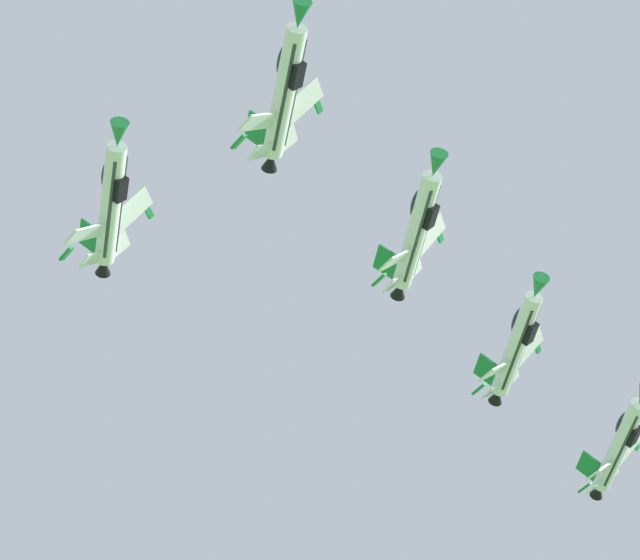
{
  "coord_description": "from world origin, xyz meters",
  "views": [
    {
      "loc": [
        3.37,
        1.86,
        1.43
      ],
      "look_at": [
        -27.64,
        77.28,
        97.22
      ],
      "focal_mm": 79.59,
      "sensor_mm": 36.0,
      "label": 1
    }
  ],
  "objects_px": {
    "fighter_jet_right_wing": "(111,202)",
    "fighter_jet_left_outer": "(517,343)",
    "fighter_jet_lead": "(285,90)",
    "fighter_jet_trail_slot": "(620,444)",
    "fighter_jet_left_wing": "(417,229)"
  },
  "relations": [
    {
      "from": "fighter_jet_lead",
      "to": "fighter_jet_right_wing",
      "type": "xyz_separation_m",
      "value": [
        -17.14,
        3.47,
        -1.87
      ]
    },
    {
      "from": "fighter_jet_right_wing",
      "to": "fighter_jet_trail_slot",
      "type": "height_order",
      "value": "fighter_jet_trail_slot"
    },
    {
      "from": "fighter_jet_left_wing",
      "to": "fighter_jet_right_wing",
      "type": "bearing_deg",
      "value": -0.71
    },
    {
      "from": "fighter_jet_left_outer",
      "to": "fighter_jet_trail_slot",
      "type": "distance_m",
      "value": 17.45
    },
    {
      "from": "fighter_jet_left_outer",
      "to": "fighter_jet_lead",
      "type": "bearing_deg",
      "value": 42.53
    },
    {
      "from": "fighter_jet_lead",
      "to": "fighter_jet_left_wing",
      "type": "xyz_separation_m",
      "value": [
        4.92,
        17.34,
        0.17
      ]
    },
    {
      "from": "fighter_jet_lead",
      "to": "fighter_jet_right_wing",
      "type": "relative_size",
      "value": 1.0
    },
    {
      "from": "fighter_jet_lead",
      "to": "fighter_jet_trail_slot",
      "type": "xyz_separation_m",
      "value": [
        14.25,
        50.36,
        0.25
      ]
    },
    {
      "from": "fighter_jet_left_outer",
      "to": "fighter_jet_trail_slot",
      "type": "height_order",
      "value": "fighter_jet_left_outer"
    },
    {
      "from": "fighter_jet_right_wing",
      "to": "fighter_jet_left_outer",
      "type": "distance_m",
      "value": 39.98
    },
    {
      "from": "fighter_jet_lead",
      "to": "fighter_jet_left_wing",
      "type": "height_order",
      "value": "fighter_jet_left_wing"
    },
    {
      "from": "fighter_jet_lead",
      "to": "fighter_jet_trail_slot",
      "type": "height_order",
      "value": "fighter_jet_trail_slot"
    },
    {
      "from": "fighter_jet_lead",
      "to": "fighter_jet_trail_slot",
      "type": "relative_size",
      "value": 1.0
    },
    {
      "from": "fighter_jet_lead",
      "to": "fighter_jet_left_wing",
      "type": "distance_m",
      "value": 18.02
    },
    {
      "from": "fighter_jet_right_wing",
      "to": "fighter_jet_left_outer",
      "type": "relative_size",
      "value": 1.0
    }
  ]
}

